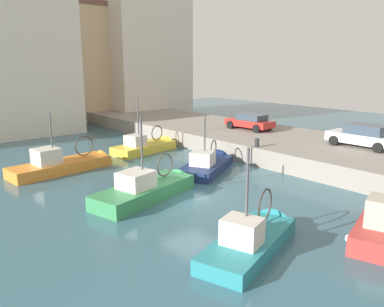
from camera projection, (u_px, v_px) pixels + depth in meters
water_surface at (191, 197)px, 19.37m from camera, size 80.00×80.00×0.00m
quay_wall at (319, 152)px, 26.52m from camera, size 9.00×56.00×1.20m
fishing_boat_orange at (66, 169)px, 24.11m from camera, size 7.05×2.56×4.58m
fishing_boat_teal at (254, 243)px, 14.19m from camera, size 6.04×3.36×4.65m
fishing_boat_yellow at (148, 150)px, 29.47m from camera, size 5.98×2.82×5.01m
fishing_boat_green at (150, 194)px, 19.44m from camera, size 6.72×3.37×4.93m
fishing_boat_navy at (209, 168)px, 24.33m from camera, size 5.99×4.41×4.51m
parked_car_white at (363, 136)px, 25.02m from camera, size 2.01×4.28×1.48m
parked_car_red at (250, 121)px, 31.63m from camera, size 2.02×4.06×1.26m
mooring_bollard_mid at (257, 143)px, 25.17m from camera, size 0.28×0.28×0.55m
waterfront_building_west at (72, 63)px, 43.74m from camera, size 8.22×6.76×12.98m
waterfront_building_west_mid at (145, 52)px, 46.13m from camera, size 10.13×6.25×15.48m
waterfront_building_central at (4, 46)px, 35.15m from camera, size 11.26×8.92×15.92m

